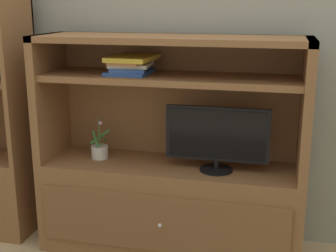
{
  "coord_description": "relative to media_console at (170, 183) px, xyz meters",
  "views": [
    {
      "loc": [
        0.61,
        -2.15,
        1.5
      ],
      "look_at": [
        0.0,
        0.35,
        0.81
      ],
      "focal_mm": 49.64,
      "sensor_mm": 36.0,
      "label": 1
    }
  ],
  "objects": [
    {
      "name": "painted_rear_wall",
      "position": [
        0.0,
        0.34,
        0.96
      ],
      "size": [
        6.0,
        0.1,
        2.8
      ],
      "primitive_type": "cube",
      "color": "gray",
      "rests_on": "ground_plane"
    },
    {
      "name": "tv_monitor",
      "position": [
        0.28,
        -0.05,
        0.32
      ],
      "size": [
        0.59,
        0.19,
        0.38
      ],
      "color": "black",
      "rests_on": "media_console"
    },
    {
      "name": "media_console",
      "position": [
        0.0,
        0.0,
        0.0
      ],
      "size": [
        1.56,
        0.48,
        1.32
      ],
      "color": "brown",
      "rests_on": "ground_plane"
    },
    {
      "name": "potted_plant",
      "position": [
        -0.45,
        0.01,
        0.17
      ],
      "size": [
        0.12,
        0.13,
        0.25
      ],
      "color": "beige",
      "rests_on": "media_console"
    },
    {
      "name": "magazine_stack",
      "position": [
        -0.23,
        -0.0,
        0.71
      ],
      "size": [
        0.27,
        0.34,
        0.11
      ],
      "color": "#2D519E",
      "rests_on": "media_console"
    }
  ]
}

